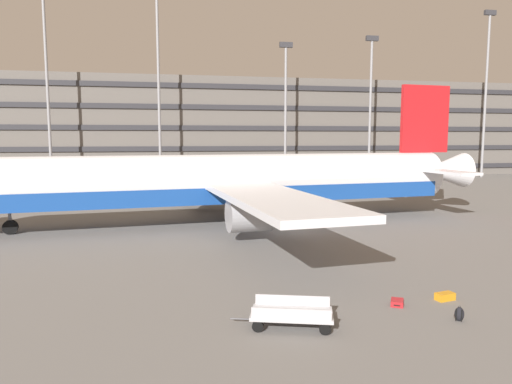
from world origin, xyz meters
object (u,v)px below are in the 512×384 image
object	(u,v)px
baggage_cart	(292,314)
airliner	(223,182)
suitcase_purple	(445,296)
suitcase_silver	(397,303)
backpack_laid_flat	(459,314)

from	to	relation	value
baggage_cart	airliner	bearing A→B (deg)	89.20
airliner	baggage_cart	xyz separation A→B (m)	(-0.27, -18.89, -2.51)
airliner	suitcase_purple	world-z (taller)	airliner
suitcase_silver	backpack_laid_flat	distance (m)	2.19
suitcase_silver	baggage_cart	world-z (taller)	baggage_cart
suitcase_silver	suitcase_purple	distance (m)	2.03
suitcase_silver	suitcase_purple	bearing A→B (deg)	4.43
airliner	backpack_laid_flat	size ratio (longest dim) A/B	77.40
backpack_laid_flat	suitcase_purple	bearing A→B (deg)	69.29
suitcase_purple	baggage_cart	bearing A→B (deg)	-168.62
suitcase_purple	baggage_cart	size ratio (longest dim) A/B	0.23
airliner	suitcase_purple	size ratio (longest dim) A/B	51.89
airliner	baggage_cart	world-z (taller)	airliner
suitcase_purple	backpack_laid_flat	bearing A→B (deg)	-110.71
backpack_laid_flat	baggage_cart	size ratio (longest dim) A/B	0.16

